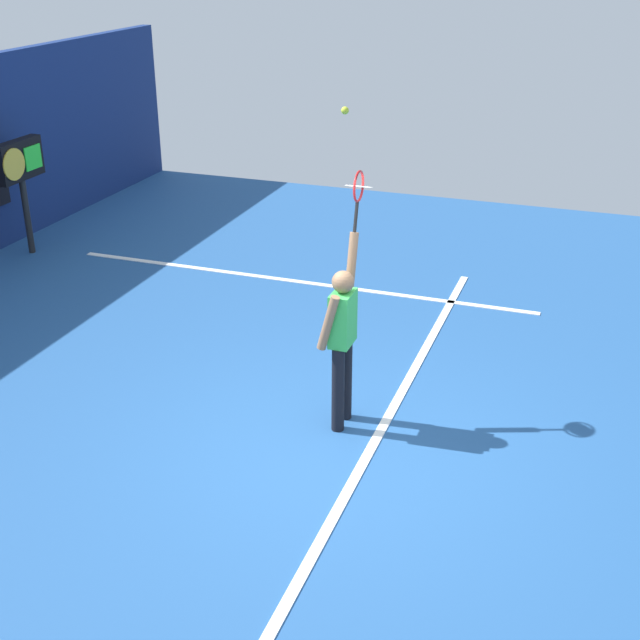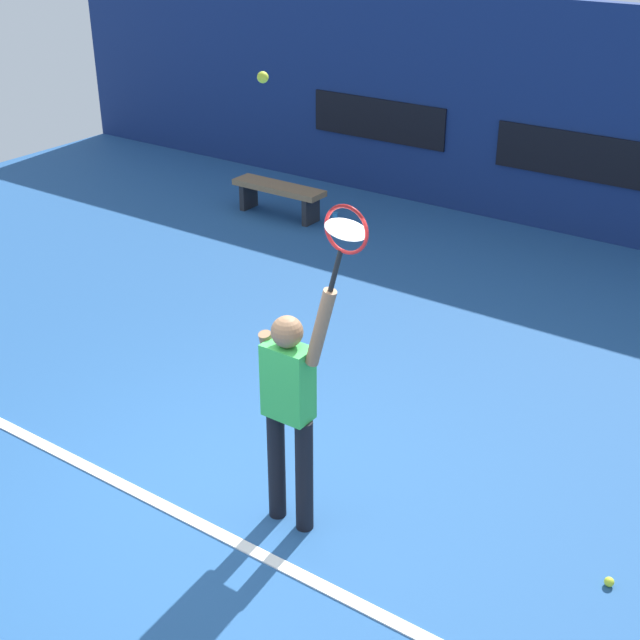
{
  "view_description": "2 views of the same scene",
  "coord_description": "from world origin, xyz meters",
  "px_view_note": "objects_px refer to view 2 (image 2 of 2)",
  "views": [
    {
      "loc": [
        -6.78,
        -2.22,
        4.65
      ],
      "look_at": [
        0.73,
        0.45,
        1.03
      ],
      "focal_mm": 48.11,
      "sensor_mm": 36.0,
      "label": 1
    },
    {
      "loc": [
        3.65,
        -3.97,
        4.27
      ],
      "look_at": [
        0.51,
        0.48,
        1.53
      ],
      "focal_mm": 49.41,
      "sensor_mm": 36.0,
      "label": 2
    }
  ],
  "objects_px": {
    "tennis_player": "(289,405)",
    "water_bottle": "(335,221)",
    "tennis_ball": "(263,77)",
    "spare_ball": "(609,582)",
    "tennis_racket": "(345,234)",
    "court_bench": "(279,193)"
  },
  "relations": [
    {
      "from": "tennis_racket",
      "to": "water_bottle",
      "type": "relative_size",
      "value": 2.61
    },
    {
      "from": "tennis_racket",
      "to": "water_bottle",
      "type": "xyz_separation_m",
      "value": [
        -3.58,
        5.19,
        -2.25
      ]
    },
    {
      "from": "court_bench",
      "to": "water_bottle",
      "type": "xyz_separation_m",
      "value": [
        0.96,
        0.0,
        -0.22
      ]
    },
    {
      "from": "tennis_racket",
      "to": "spare_ball",
      "type": "bearing_deg",
      "value": 22.02
    },
    {
      "from": "tennis_racket",
      "to": "water_bottle",
      "type": "distance_m",
      "value": 6.7
    },
    {
      "from": "tennis_ball",
      "to": "water_bottle",
      "type": "bearing_deg",
      "value": 120.04
    },
    {
      "from": "tennis_player",
      "to": "tennis_racket",
      "type": "distance_m",
      "value": 1.43
    },
    {
      "from": "court_bench",
      "to": "tennis_player",
      "type": "bearing_deg",
      "value": -51.68
    },
    {
      "from": "court_bench",
      "to": "spare_ball",
      "type": "distance_m",
      "value": 7.71
    },
    {
      "from": "court_bench",
      "to": "tennis_racket",
      "type": "bearing_deg",
      "value": -48.81
    },
    {
      "from": "tennis_ball",
      "to": "spare_ball",
      "type": "height_order",
      "value": "tennis_ball"
    },
    {
      "from": "spare_ball",
      "to": "court_bench",
      "type": "bearing_deg",
      "value": 144.28
    },
    {
      "from": "court_bench",
      "to": "spare_ball",
      "type": "xyz_separation_m",
      "value": [
        6.25,
        -4.5,
        -0.3
      ]
    },
    {
      "from": "tennis_ball",
      "to": "spare_ball",
      "type": "xyz_separation_m",
      "value": [
        2.28,
        0.73,
        -3.2
      ]
    },
    {
      "from": "tennis_player",
      "to": "water_bottle",
      "type": "height_order",
      "value": "tennis_player"
    },
    {
      "from": "water_bottle",
      "to": "tennis_racket",
      "type": "bearing_deg",
      "value": -55.36
    },
    {
      "from": "tennis_racket",
      "to": "court_bench",
      "type": "distance_m",
      "value": 7.19
    },
    {
      "from": "tennis_player",
      "to": "tennis_racket",
      "type": "xyz_separation_m",
      "value": [
        0.44,
        -0.0,
        1.36
      ]
    },
    {
      "from": "water_bottle",
      "to": "spare_ball",
      "type": "bearing_deg",
      "value": -40.32
    },
    {
      "from": "water_bottle",
      "to": "spare_ball",
      "type": "relative_size",
      "value": 3.53
    },
    {
      "from": "spare_ball",
      "to": "tennis_player",
      "type": "bearing_deg",
      "value": -162.29
    },
    {
      "from": "tennis_player",
      "to": "court_bench",
      "type": "height_order",
      "value": "tennis_player"
    }
  ]
}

